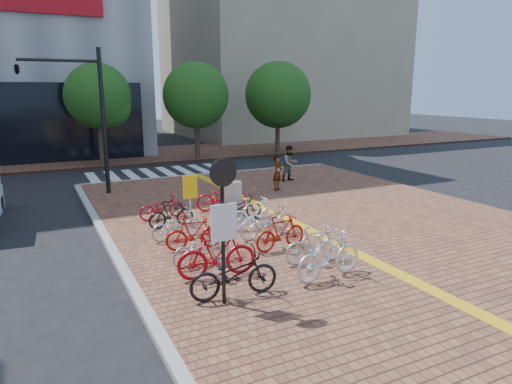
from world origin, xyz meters
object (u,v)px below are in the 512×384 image
notice_sign (223,214)px  traffic_light_pole (65,95)px  bike_3 (194,233)px  utility_box (233,199)px  bike_4 (177,225)px  pedestrian_a (277,173)px  bike_11 (254,213)px  bike_8 (315,245)px  bike_5 (171,214)px  bike_12 (239,207)px  bike_0 (234,274)px  bike_7 (329,255)px  yellow_sign (190,192)px  bike_2 (202,247)px  bike_6 (162,207)px  bike_1 (217,254)px  pedestrian_b (290,163)px  bike_10 (267,221)px  bike_13 (222,197)px

notice_sign → traffic_light_pole: bearing=98.9°
bike_3 → utility_box: (2.40, 2.70, 0.15)m
bike_4 → pedestrian_a: bearing=-61.1°
bike_3 → bike_11: bike_11 is taller
bike_8 → notice_sign: 3.51m
bike_5 → bike_12: bearing=-97.0°
bike_0 → bike_12: 6.11m
bike_12 → notice_sign: size_ratio=0.52×
bike_4 → bike_7: 5.11m
bike_7 → traffic_light_pole: size_ratio=0.32×
yellow_sign → bike_4: bearing=-129.0°
bike_8 → bike_12: bike_8 is taller
bike_11 → pedestrian_a: 5.96m
traffic_light_pole → yellow_sign: bearing=-65.1°
bike_2 → traffic_light_pole: size_ratio=0.28×
bike_2 → bike_5: bearing=-13.8°
bike_12 → bike_2: bearing=147.5°
bike_6 → traffic_light_pole: size_ratio=0.27×
bike_7 → bike_8: (0.25, 0.99, -0.08)m
bike_1 → utility_box: size_ratio=1.55×
notice_sign → traffic_light_pole: 12.45m
bike_8 → bike_4: bearing=43.2°
pedestrian_b → notice_sign: bearing=-132.3°
bike_3 → bike_2: bearing=178.0°
bike_0 → bike_8: 2.82m
bike_0 → bike_8: (2.68, 0.88, -0.02)m
bike_0 → bike_3: bearing=1.4°
bike_6 → bike_12: same height
bike_4 → bike_12: (2.57, 1.09, -0.01)m
bike_4 → bike_12: bike_4 is taller
bike_1 → pedestrian_b: pedestrian_b is taller
yellow_sign → notice_sign: 5.74m
bike_7 → bike_10: bearing=-9.3°
bike_7 → bike_11: 4.39m
bike_1 → bike_13: (2.50, 5.73, -0.07)m
bike_1 → bike_7: bearing=-112.0°
pedestrian_a → notice_sign: notice_sign is taller
bike_6 → bike_7: size_ratio=0.84×
bike_0 → bike_5: 5.64m
traffic_light_pole → bike_2: bearing=-77.0°
bike_1 → pedestrian_a: size_ratio=1.23×
bike_12 → pedestrian_a: size_ratio=1.03×
bike_0 → bike_4: 4.42m
bike_4 → bike_6: size_ratio=1.02×
bike_4 → bike_8: 4.40m
bike_5 → notice_sign: bearing=170.5°
bike_11 → utility_box: 1.70m
bike_8 → bike_10: bearing=9.3°
notice_sign → pedestrian_b: bearing=53.6°
bike_7 → bike_11: bike_7 is taller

